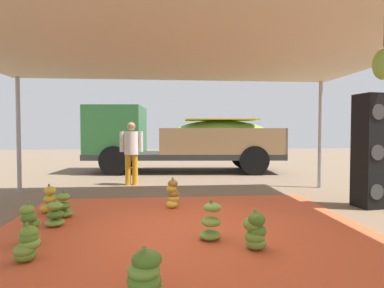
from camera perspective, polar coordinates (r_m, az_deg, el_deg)
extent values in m
plane|color=brown|center=(7.92, -2.83, -8.53)|extent=(40.00, 40.00, 0.00)
cube|color=#D1512D|center=(5.00, -1.44, -14.83)|extent=(5.59, 4.67, 0.01)
cylinder|color=#9EA0A5|center=(8.80, -28.50, 1.45)|extent=(0.10, 0.10, 2.80)
cylinder|color=#9EA0A5|center=(9.06, 21.86, 1.57)|extent=(0.10, 0.10, 2.80)
cube|color=beige|center=(4.98, -1.47, 18.04)|extent=(8.00, 7.00, 0.06)
cylinder|color=#4C422D|center=(4.55, 31.04, 16.67)|extent=(0.01, 0.01, 0.34)
ellipsoid|color=#75A83D|center=(4.46, 30.95, 12.08)|extent=(0.24, 0.24, 0.36)
ellipsoid|color=gold|center=(6.41, -24.41, -10.45)|extent=(0.35, 0.35, 0.16)
ellipsoid|color=gold|center=(6.42, -23.94, -8.97)|extent=(0.28, 0.28, 0.16)
ellipsoid|color=gold|center=(6.37, -23.97, -7.58)|extent=(0.28, 0.28, 0.16)
cylinder|color=olive|center=(6.36, -24.12, -7.06)|extent=(0.04, 0.04, 0.12)
ellipsoid|color=#75A83D|center=(4.51, 3.20, -15.86)|extent=(0.39, 0.39, 0.12)
ellipsoid|color=#75A83D|center=(4.43, 3.38, -13.66)|extent=(0.38, 0.38, 0.12)
ellipsoid|color=#75A83D|center=(4.42, 3.63, -11.21)|extent=(0.32, 0.32, 0.12)
cylinder|color=olive|center=(4.38, 3.35, -10.52)|extent=(0.04, 0.04, 0.12)
ellipsoid|color=gold|center=(6.25, -3.58, -10.63)|extent=(0.33, 0.33, 0.15)
ellipsoid|color=gold|center=(6.26, -3.23, -9.70)|extent=(0.30, 0.30, 0.15)
ellipsoid|color=#996628|center=(6.24, -3.25, -8.82)|extent=(0.29, 0.29, 0.15)
ellipsoid|color=gold|center=(6.21, -3.68, -7.95)|extent=(0.22, 0.22, 0.15)
ellipsoid|color=#996628|center=(6.19, -3.44, -7.07)|extent=(0.25, 0.25, 0.15)
cylinder|color=olive|center=(6.16, -3.45, -6.54)|extent=(0.04, 0.04, 0.12)
ellipsoid|color=#60932D|center=(4.24, -27.56, -17.08)|extent=(0.34, 0.34, 0.15)
ellipsoid|color=#6B9E38|center=(4.21, -27.72, -16.38)|extent=(0.26, 0.26, 0.15)
ellipsoid|color=#75A83D|center=(4.20, -26.83, -15.52)|extent=(0.24, 0.24, 0.15)
ellipsoid|color=#518428|center=(4.19, -27.06, -14.70)|extent=(0.24, 0.24, 0.15)
ellipsoid|color=#60932D|center=(4.18, -27.06, -13.87)|extent=(0.25, 0.25, 0.15)
cylinder|color=olive|center=(4.15, -27.28, -13.12)|extent=(0.04, 0.04, 0.12)
ellipsoid|color=#75A83D|center=(4.80, -26.71, -14.85)|extent=(0.26, 0.26, 0.14)
ellipsoid|color=#60932D|center=(4.77, -27.07, -13.79)|extent=(0.29, 0.29, 0.14)
ellipsoid|color=#518428|center=(4.78, -26.67, -12.59)|extent=(0.25, 0.25, 0.14)
ellipsoid|color=#477523|center=(4.72, -27.04, -11.62)|extent=(0.26, 0.26, 0.14)
ellipsoid|color=#6B9E38|center=(4.73, -27.33, -10.43)|extent=(0.26, 0.26, 0.14)
cylinder|color=olive|center=(4.71, -27.05, -9.74)|extent=(0.04, 0.04, 0.12)
ellipsoid|color=#6B9E38|center=(4.22, 11.28, -16.83)|extent=(0.37, 0.37, 0.17)
ellipsoid|color=#60932D|center=(4.19, 11.11, -15.93)|extent=(0.35, 0.35, 0.17)
ellipsoid|color=#518428|center=(4.19, 11.50, -14.86)|extent=(0.24, 0.24, 0.17)
ellipsoid|color=#60932D|center=(4.16, 10.66, -13.89)|extent=(0.32, 0.32, 0.17)
ellipsoid|color=#477523|center=(4.10, 11.45, -13.05)|extent=(0.29, 0.29, 0.17)
cylinder|color=olive|center=(4.11, 11.19, -12.16)|extent=(0.04, 0.04, 0.12)
ellipsoid|color=#518428|center=(3.04, -8.51, -22.89)|extent=(0.36, 0.36, 0.16)
ellipsoid|color=#6B9E38|center=(2.99, -8.57, -21.36)|extent=(0.33, 0.33, 0.16)
ellipsoid|color=#477523|center=(2.95, -8.05, -19.67)|extent=(0.36, 0.36, 0.16)
cylinder|color=olive|center=(2.92, -8.55, -18.68)|extent=(0.04, 0.04, 0.12)
ellipsoid|color=#6B9E38|center=(6.00, -21.71, -11.41)|extent=(0.40, 0.40, 0.13)
ellipsoid|color=#518428|center=(5.92, -22.03, -10.16)|extent=(0.36, 0.36, 0.13)
ellipsoid|color=#6B9E38|center=(5.92, -22.01, -8.75)|extent=(0.32, 0.32, 0.13)
cylinder|color=olive|center=(5.91, -21.82, -8.19)|extent=(0.04, 0.04, 0.12)
ellipsoid|color=#75A83D|center=(5.51, -23.25, -12.69)|extent=(0.40, 0.40, 0.12)
ellipsoid|color=#477523|center=(5.45, -23.12, -11.48)|extent=(0.32, 0.32, 0.12)
ellipsoid|color=#75A83D|center=(5.46, -23.24, -10.10)|extent=(0.32, 0.32, 0.12)
cylinder|color=olive|center=(5.43, -23.22, -9.53)|extent=(0.04, 0.04, 0.12)
cube|color=#2D2D2D|center=(11.90, -1.33, -2.03)|extent=(7.15, 2.81, 0.20)
cube|color=#2D6B33|center=(12.16, -13.30, 2.48)|extent=(2.11, 2.24, 1.70)
cube|color=#232D38|center=(12.42, -17.79, 3.99)|extent=(0.16, 1.82, 0.75)
cube|color=#99754C|center=(10.84, 5.64, 0.46)|extent=(4.33, 0.41, 0.90)
cube|color=#99754C|center=(13.03, 4.58, 0.74)|extent=(4.33, 0.41, 0.90)
cube|color=#99754C|center=(12.33, 14.96, 0.60)|extent=(0.25, 2.28, 0.90)
ellipsoid|color=#75A83D|center=(11.93, 5.07, 1.33)|extent=(3.95, 2.20, 1.20)
cube|color=yellow|center=(11.94, 5.08, 4.31)|extent=(2.73, 1.93, 0.04)
cylinder|color=black|center=(11.16, -13.72, -2.89)|extent=(1.02, 0.36, 1.00)
cylinder|color=black|center=(13.19, -11.68, -2.11)|extent=(1.02, 0.36, 1.00)
cylinder|color=black|center=(11.10, 11.00, -2.89)|extent=(1.02, 0.36, 1.00)
cylinder|color=black|center=(13.14, 9.16, -2.11)|extent=(1.02, 0.36, 1.00)
cylinder|color=orange|center=(9.05, -11.32, -4.51)|extent=(0.16, 0.16, 0.85)
cylinder|color=orange|center=(9.03, -10.11, -4.52)|extent=(0.16, 0.16, 0.85)
cylinder|color=silver|center=(8.98, -10.75, 0.20)|extent=(0.39, 0.39, 0.64)
cylinder|color=silver|center=(9.01, -12.37, 0.41)|extent=(0.12, 0.12, 0.57)
cylinder|color=silver|center=(8.96, -9.12, 0.43)|extent=(0.12, 0.12, 0.57)
sphere|color=#936B4C|center=(8.98, -10.77, 3.11)|extent=(0.23, 0.23, 0.23)
cube|color=black|center=(7.17, 28.90, -7.12)|extent=(0.52, 0.54, 0.69)
cylinder|color=#383838|center=(6.97, 30.06, -7.40)|extent=(0.29, 0.06, 0.29)
cube|color=black|center=(7.09, 29.01, -1.21)|extent=(0.52, 0.54, 0.79)
cylinder|color=#383838|center=(6.89, 30.17, -1.33)|extent=(0.29, 0.06, 0.29)
cube|color=black|center=(7.09, 29.12, 4.90)|extent=(0.52, 0.54, 0.72)
cylinder|color=#383838|center=(6.89, 30.29, 4.97)|extent=(0.29, 0.06, 0.29)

